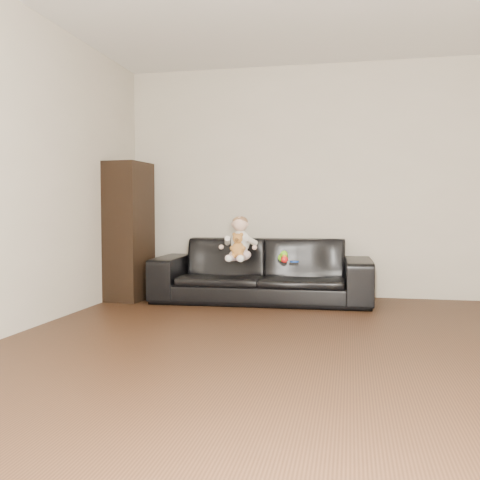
% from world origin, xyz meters
% --- Properties ---
extents(floor, '(5.50, 5.50, 0.00)m').
position_xyz_m(floor, '(0.00, 0.00, 0.00)').
color(floor, '#362013').
rests_on(floor, ground).
extents(wall_back, '(5.00, 0.00, 5.00)m').
position_xyz_m(wall_back, '(0.00, 2.75, 1.30)').
color(wall_back, '#BAB09C').
rests_on(wall_back, ground).
extents(sofa, '(2.30, 0.96, 0.67)m').
position_xyz_m(sofa, '(-0.86, 2.25, 0.33)').
color(sofa, black).
rests_on(sofa, floor).
extents(cabinet, '(0.42, 0.54, 1.48)m').
position_xyz_m(cabinet, '(-2.29, 2.07, 0.74)').
color(cabinet, black).
rests_on(cabinet, floor).
extents(shelf_item, '(0.20, 0.27, 0.28)m').
position_xyz_m(shelf_item, '(-2.27, 2.07, 1.08)').
color(shelf_item, silver).
rests_on(shelf_item, cabinet).
extents(baby, '(0.33, 0.40, 0.47)m').
position_xyz_m(baby, '(-1.08, 2.13, 0.65)').
color(baby, silver).
rests_on(baby, sofa).
extents(teddy_bear, '(0.15, 0.15, 0.25)m').
position_xyz_m(teddy_bear, '(-1.07, 1.98, 0.61)').
color(teddy_bear, '#B17332').
rests_on(teddy_bear, sofa).
extents(toy_green, '(0.15, 0.16, 0.09)m').
position_xyz_m(toy_green, '(-0.62, 2.12, 0.48)').
color(toy_green, '#71D719').
rests_on(toy_green, sofa).
extents(toy_rattle, '(0.07, 0.07, 0.07)m').
position_xyz_m(toy_rattle, '(-0.59, 2.01, 0.47)').
color(toy_rattle, red).
rests_on(toy_rattle, sofa).
extents(toy_blue_disc, '(0.11, 0.11, 0.01)m').
position_xyz_m(toy_blue_disc, '(-0.51, 2.10, 0.44)').
color(toy_blue_disc, '#1641B7').
rests_on(toy_blue_disc, sofa).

